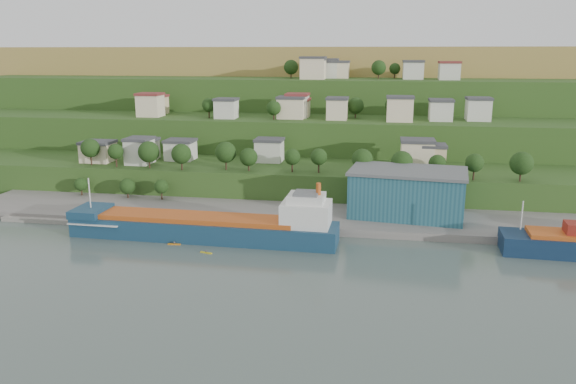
% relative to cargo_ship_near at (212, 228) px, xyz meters
% --- Properties ---
extents(ground, '(500.00, 500.00, 0.00)m').
position_rel_cargo_ship_near_xyz_m(ground, '(12.76, -8.14, -2.78)').
color(ground, '#4B5C54').
rests_on(ground, ground).
extents(quay, '(220.00, 26.00, 4.00)m').
position_rel_cargo_ship_near_xyz_m(quay, '(32.76, 19.86, -2.78)').
color(quay, slate).
rests_on(quay, ground).
extents(pebble_beach, '(40.00, 18.00, 2.40)m').
position_rel_cargo_ship_near_xyz_m(pebble_beach, '(-42.24, 13.86, -2.78)').
color(pebble_beach, slate).
rests_on(pebble_beach, ground).
extents(hillside, '(360.00, 210.65, 96.00)m').
position_rel_cargo_ship_near_xyz_m(hillside, '(12.76, 160.57, -2.71)').
color(hillside, '#284719').
rests_on(hillside, ground).
extents(cargo_ship_near, '(68.02, 12.17, 17.43)m').
position_rel_cargo_ship_near_xyz_m(cargo_ship_near, '(0.00, 0.00, 0.00)').
color(cargo_ship_near, navy).
rests_on(cargo_ship_near, ground).
extents(warehouse, '(33.12, 22.70, 12.80)m').
position_rel_cargo_ship_near_xyz_m(warehouse, '(48.80, 22.86, 5.65)').
color(warehouse, '#1F4D5E').
rests_on(warehouse, quay).
extents(caravan, '(6.63, 4.89, 2.86)m').
position_rel_cargo_ship_near_xyz_m(caravan, '(-37.82, 12.34, -0.15)').
color(caravan, white).
rests_on(caravan, pebble_beach).
extents(dinghy, '(4.18, 1.85, 0.81)m').
position_rel_cargo_ship_near_xyz_m(dinghy, '(-27.48, 12.78, -1.18)').
color(dinghy, silver).
rests_on(dinghy, pebble_beach).
extents(kayak_orange, '(3.18, 0.69, 0.79)m').
position_rel_cargo_ship_near_xyz_m(kayak_orange, '(-7.86, -5.70, -2.55)').
color(kayak_orange, orange).
rests_on(kayak_orange, ground).
extents(kayak_yellow, '(3.05, 1.31, 0.75)m').
position_rel_cargo_ship_near_xyz_m(kayak_yellow, '(1.65, -10.20, -2.56)').
color(kayak_yellow, gold).
rests_on(kayak_yellow, ground).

